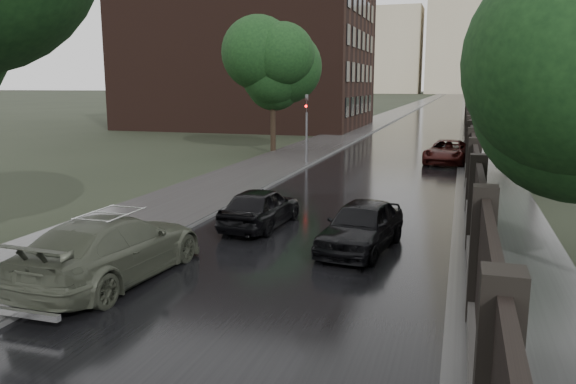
{
  "coord_description": "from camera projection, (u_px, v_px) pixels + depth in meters",
  "views": [
    {
      "loc": [
        4.1,
        -5.8,
        4.53
      ],
      "look_at": [
        -0.56,
        9.31,
        1.5
      ],
      "focal_mm": 35.0,
      "sensor_mm": 36.0,
      "label": 1
    }
  ],
  "objects": [
    {
      "name": "road",
      "position": [
        450.0,
        99.0,
        185.78
      ],
      "size": [
        8.0,
        420.0,
        0.02
      ],
      "primitive_type": "cube",
      "color": "black",
      "rests_on": "ground"
    },
    {
      "name": "sidewalk_left",
      "position": [
        432.0,
        98.0,
        187.51
      ],
      "size": [
        4.0,
        420.0,
        0.16
      ],
      "primitive_type": "cube",
      "color": "#2D2D2D",
      "rests_on": "ground"
    },
    {
      "name": "verge_right",
      "position": [
        468.0,
        99.0,
        184.18
      ],
      "size": [
        3.0,
        420.0,
        0.08
      ],
      "primitive_type": "cube",
      "color": "#2D2D2D",
      "rests_on": "ground"
    },
    {
      "name": "fence_right",
      "position": [
        469.0,
        140.0,
        36.0
      ],
      "size": [
        0.45,
        75.72,
        2.7
      ],
      "color": "#383533",
      "rests_on": "ground"
    },
    {
      "name": "tree_left_far",
      "position": [
        273.0,
        74.0,
        36.97
      ],
      "size": [
        4.25,
        4.25,
        7.39
      ],
      "color": "black",
      "rests_on": "ground"
    },
    {
      "name": "tree_right_b",
      "position": [
        544.0,
        75.0,
        25.02
      ],
      "size": [
        4.08,
        4.08,
        7.01
      ],
      "color": "black",
      "rests_on": "ground"
    },
    {
      "name": "tree_right_c",
      "position": [
        512.0,
        79.0,
        41.91
      ],
      "size": [
        4.08,
        4.08,
        7.01
      ],
      "color": "black",
      "rests_on": "ground"
    },
    {
      "name": "traffic_light",
      "position": [
        307.0,
        123.0,
        31.73
      ],
      "size": [
        0.16,
        0.32,
        4.0
      ],
      "color": "#59595E",
      "rests_on": "ground"
    },
    {
      "name": "brick_building",
      "position": [
        250.0,
        32.0,
        59.61
      ],
      "size": [
        24.0,
        18.0,
        20.0
      ],
      "primitive_type": "cube",
      "color": "black",
      "rests_on": "ground"
    },
    {
      "name": "stalinist_tower",
      "position": [
        459.0,
        16.0,
        281.8
      ],
      "size": [
        92.0,
        30.0,
        159.0
      ],
      "color": "tan",
      "rests_on": "ground"
    },
    {
      "name": "volga_sedan",
      "position": [
        112.0,
        248.0,
        13.1
      ],
      "size": [
        2.43,
        5.48,
        1.56
      ],
      "primitive_type": "imported",
      "rotation": [
        0.0,
        0.0,
        3.1
      ],
      "color": "#414638",
      "rests_on": "ground"
    },
    {
      "name": "hatchback_left",
      "position": [
        261.0,
        207.0,
        17.98
      ],
      "size": [
        1.8,
        3.99,
        1.33
      ],
      "primitive_type": "imported",
      "rotation": [
        0.0,
        0.0,
        3.08
      ],
      "color": "black",
      "rests_on": "ground"
    },
    {
      "name": "car_right_near",
      "position": [
        361.0,
        225.0,
        15.54
      ],
      "size": [
        2.18,
        4.26,
        1.39
      ],
      "primitive_type": "imported",
      "rotation": [
        0.0,
        0.0,
        -0.14
      ],
      "color": "black",
      "rests_on": "ground"
    },
    {
      "name": "car_right_far",
      "position": [
        448.0,
        152.0,
        32.7
      ],
      "size": [
        2.85,
        5.15,
        1.37
      ],
      "primitive_type": "imported",
      "rotation": [
        0.0,
        0.0,
        -0.12
      ],
      "color": "#330D0B",
      "rests_on": "ground"
    }
  ]
}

